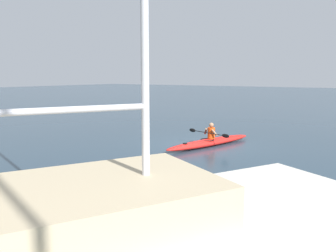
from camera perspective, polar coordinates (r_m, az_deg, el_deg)
The scene contains 4 objects.
ground_plane at distance 15.53m, azimuth 5.22°, elevation -3.17°, with size 160.00×160.00×0.00m, color #283D4C.
kayak at distance 15.39m, azimuth 7.06°, elevation -2.69°, with size 2.02×5.18×0.32m.
kayaker at distance 15.33m, azimuth 7.17°, elevation -0.99°, with size 2.30×0.68×0.71m.
sailboat_behind_kayak at distance 5.36m, azimuth -12.22°, elevation -19.16°, with size 7.53×10.85×13.44m.
Camera 1 is at (-7.34, 13.32, 3.12)m, focal length 36.49 mm.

